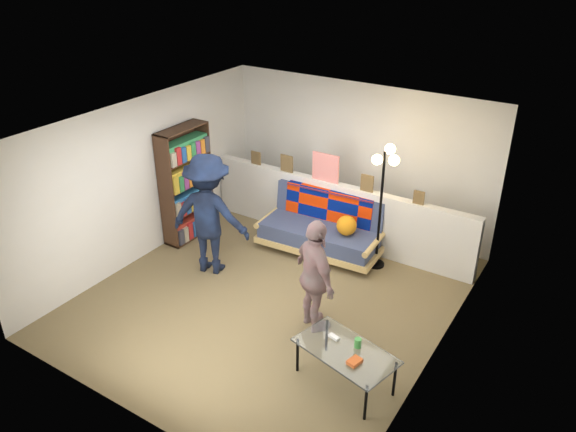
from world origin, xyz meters
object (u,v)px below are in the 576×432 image
object	(u,v)px
coffee_table	(346,353)
person_left	(209,214)
person_right	(315,277)
bookshelf	(186,187)
futon_sofa	(323,228)
floor_lamp	(384,183)

from	to	relation	value
coffee_table	person_left	size ratio (longest dim) A/B	0.67
coffee_table	person_left	world-z (taller)	person_left
person_left	person_right	size ratio (longest dim) A/B	1.20
bookshelf	person_right	size ratio (longest dim) A/B	1.23
person_right	futon_sofa	bearing A→B (deg)	-29.30
bookshelf	floor_lamp	xyz separation A→B (m)	(2.95, 0.81, 0.47)
futon_sofa	bookshelf	distance (m)	2.23
floor_lamp	person_left	size ratio (longest dim) A/B	1.05
floor_lamp	futon_sofa	bearing A→B (deg)	-176.35
floor_lamp	person_left	world-z (taller)	floor_lamp
coffee_table	person_right	distance (m)	1.07
futon_sofa	person_right	xyz separation A→B (m)	(0.85, -1.73, 0.37)
bookshelf	person_left	world-z (taller)	bookshelf
coffee_table	floor_lamp	distance (m)	2.71
person_right	bookshelf	bearing A→B (deg)	15.99
bookshelf	person_left	size ratio (longest dim) A/B	1.03
futon_sofa	person_left	size ratio (longest dim) A/B	1.09
futon_sofa	coffee_table	size ratio (longest dim) A/B	1.61
futon_sofa	coffee_table	world-z (taller)	futon_sofa
futon_sofa	bookshelf	bearing A→B (deg)	-159.85
futon_sofa	person_right	world-z (taller)	person_right
person_left	person_right	distance (m)	1.98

